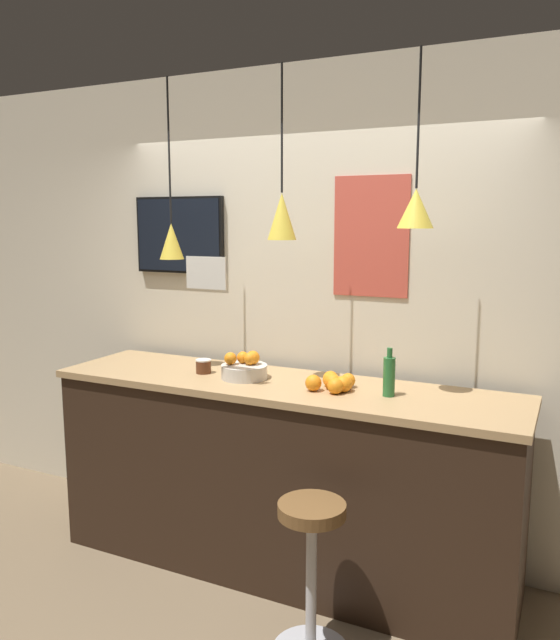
{
  "coord_description": "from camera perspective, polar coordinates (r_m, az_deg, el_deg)",
  "views": [
    {
      "loc": [
        1.45,
        -2.44,
        2.0
      ],
      "look_at": [
        0.0,
        0.58,
        1.46
      ],
      "focal_mm": 35.0,
      "sensor_mm": 36.0,
      "label": 1
    }
  ],
  "objects": [
    {
      "name": "juice_bottle",
      "position": [
        3.23,
        9.94,
        -5.04
      ],
      "size": [
        0.06,
        0.06,
        0.25
      ],
      "color": "#286B33",
      "rests_on": "service_counter"
    },
    {
      "name": "pendant_lamp_middle",
      "position": [
        3.38,
        0.17,
        9.55
      ],
      "size": [
        0.16,
        0.16,
        0.91
      ],
      "color": "black"
    },
    {
      "name": "pendant_lamp_right",
      "position": [
        3.13,
        12.31,
        10.04
      ],
      "size": [
        0.18,
        0.18,
        0.84
      ],
      "color": "black"
    },
    {
      "name": "pendant_lamp_left",
      "position": [
        3.74,
        -9.9,
        7.3
      ],
      "size": [
        0.14,
        0.14,
        1.03
      ],
      "color": "black"
    },
    {
      "name": "bar_stool",
      "position": [
        3.03,
        2.89,
        -20.87
      ],
      "size": [
        0.36,
        0.36,
        0.74
      ],
      "color": "#B7B7BC",
      "rests_on": "ground_plane"
    },
    {
      "name": "wall_poster",
      "position": [
        3.6,
        8.31,
        7.55
      ],
      "size": [
        0.44,
        0.01,
        0.68
      ],
      "color": "#C64C3D"
    },
    {
      "name": "orange_pile",
      "position": [
        3.33,
        4.95,
        -5.68
      ],
      "size": [
        0.24,
        0.23,
        0.09
      ],
      "color": "orange",
      "rests_on": "service_counter"
    },
    {
      "name": "back_wall",
      "position": [
        3.8,
        2.91,
        0.84
      ],
      "size": [
        8.0,
        0.06,
        2.9
      ],
      "color": "beige",
      "rests_on": "ground_plane"
    },
    {
      "name": "mounted_tv",
      "position": [
        4.16,
        -9.2,
        7.67
      ],
      "size": [
        0.66,
        0.04,
        0.49
      ],
      "color": "black"
    },
    {
      "name": "fruit_bowl",
      "position": [
        3.56,
        -3.27,
        -4.45
      ],
      "size": [
        0.26,
        0.26,
        0.16
      ],
      "color": "beige",
      "rests_on": "service_counter"
    },
    {
      "name": "service_counter",
      "position": [
        3.65,
        0.0,
        -14.12
      ],
      "size": [
        2.65,
        0.67,
        1.11
      ],
      "color": "black",
      "rests_on": "ground_plane"
    },
    {
      "name": "hanging_menu_board",
      "position": [
        3.29,
        -6.78,
        4.3
      ],
      "size": [
        0.24,
        0.01,
        0.17
      ],
      "color": "white"
    },
    {
      "name": "ground_plane",
      "position": [
        3.47,
        -4.64,
        -26.01
      ],
      "size": [
        14.0,
        14.0,
        0.0
      ],
      "primitive_type": "plane",
      "color": "#756047"
    },
    {
      "name": "spread_jar",
      "position": [
        3.69,
        -7.01,
        -4.22
      ],
      "size": [
        0.09,
        0.09,
        0.08
      ],
      "color": "#562D19",
      "rests_on": "service_counter"
    }
  ]
}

